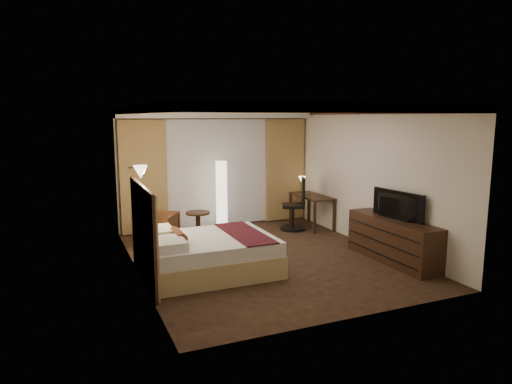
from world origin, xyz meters
name	(u,v)px	position (x,y,z in m)	size (l,w,h in m)	color
floor	(265,257)	(0.00, 0.00, 0.00)	(4.50, 5.50, 0.01)	black
ceiling	(265,107)	(0.00, 0.00, 2.70)	(4.50, 5.50, 0.01)	white
back_wall	(216,168)	(0.00, 2.75, 1.35)	(4.50, 0.02, 2.70)	silver
left_wall	(135,192)	(-2.25, 0.00, 1.35)	(0.02, 5.50, 2.70)	silver
right_wall	(369,178)	(2.25, 0.00, 1.35)	(0.02, 5.50, 2.70)	silver
crown_molding	(265,111)	(0.00, 0.00, 2.64)	(4.50, 5.50, 0.12)	black
soffit	(219,114)	(0.00, 2.50, 2.60)	(4.50, 0.50, 0.20)	white
curtain_sheer	(217,173)	(0.00, 2.67, 1.25)	(2.48, 0.04, 2.45)	silver
curtain_left_drape	(143,177)	(-1.70, 2.61, 1.25)	(1.00, 0.14, 2.45)	tan
curtain_right_drape	(284,170)	(1.70, 2.61, 1.25)	(1.00, 0.14, 2.45)	tan
wall_sconce	(140,172)	(-2.09, 0.44, 1.62)	(0.24, 0.24, 0.24)	white
bed	(210,254)	(-1.16, -0.37, 0.30)	(2.07, 1.61, 0.60)	white
headboard	(144,234)	(-2.20, -0.37, 0.75)	(0.12, 1.91, 1.50)	tan
armchair	(158,227)	(-1.59, 1.69, 0.35)	(0.68, 0.64, 0.70)	#512E18
side_table	(198,225)	(-0.74, 1.78, 0.28)	(0.51, 0.51, 0.56)	black
floor_lamp	(222,196)	(-0.07, 2.18, 0.79)	(0.33, 0.33, 1.58)	white
desk	(311,211)	(1.95, 1.70, 0.38)	(0.55, 1.24, 0.75)	black
desk_lamp	(302,185)	(1.95, 2.17, 0.92)	(0.18, 0.18, 0.34)	#FFD899
office_chair	(293,204)	(1.44, 1.65, 0.60)	(0.57, 0.57, 1.19)	black
dresser	(393,240)	(2.00, -1.07, 0.38)	(0.50, 1.98, 0.77)	black
television	(393,200)	(1.97, -1.07, 1.10)	(1.14, 0.66, 0.15)	black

